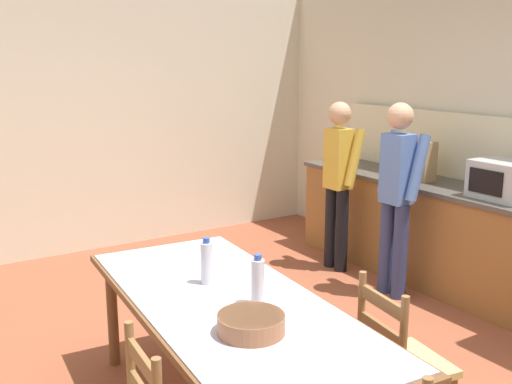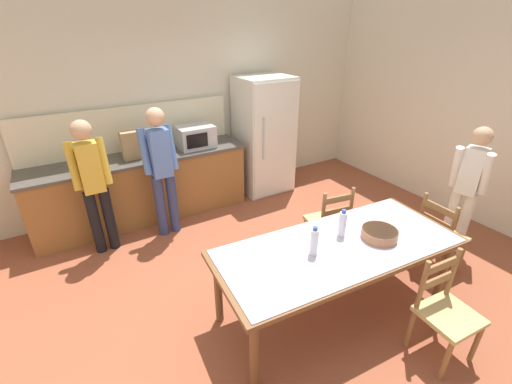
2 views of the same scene
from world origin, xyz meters
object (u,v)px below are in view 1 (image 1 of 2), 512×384
person_at_sink (338,177)px  bottle_off_centre (258,281)px  paper_bag (421,161)px  bottle_near_centre (207,262)px  dining_table (228,313)px  chair_side_far_right (400,363)px  person_at_counter (397,190)px  microwave (507,180)px  serving_bowl (251,322)px

person_at_sink → bottle_off_centre: bearing=-138.8°
paper_bag → bottle_near_centre: (0.85, -2.64, -0.21)m
dining_table → chair_side_far_right: (0.56, 0.72, -0.25)m
dining_table → person_at_sink: bearing=127.8°
paper_bag → chair_side_far_right: (1.68, -1.95, -0.66)m
paper_bag → person_at_counter: 0.58m
bottle_near_centre → chair_side_far_right: size_ratio=0.30×
bottle_off_centre → person_at_counter: (-1.03, 2.05, 0.05)m
microwave → person_at_sink: 1.53m
person_at_sink → person_at_counter: size_ratio=0.97×
bottle_near_centre → bottle_off_centre: bearing=12.3°
person_at_sink → bottle_near_centre: bearing=-146.8°
person_at_sink → microwave: bearing=-70.8°
bottle_near_centre → person_at_sink: size_ratio=0.17×
microwave → person_at_counter: person_at_counter is taller
paper_bag → person_at_sink: (-0.56, -0.49, -0.19)m
dining_table → serving_bowl: 0.42m
person_at_sink → person_at_counter: 0.78m
microwave → bottle_near_centre: 2.66m
dining_table → person_at_sink: person_at_sink is taller
bottle_off_centre → dining_table: bearing=-138.0°
microwave → person_at_counter: bearing=-141.8°
microwave → chair_side_far_right: size_ratio=0.55×
dining_table → serving_bowl: size_ratio=7.18×
paper_bag → bottle_near_centre: bearing=-72.2°
dining_table → serving_bowl: (0.38, -0.10, 0.12)m
paper_bag → serving_bowl: size_ratio=1.12×
bottle_off_centre → person_at_counter: size_ratio=0.16×
dining_table → person_at_sink: size_ratio=1.42×
paper_bag → bottle_off_centre: 2.85m
person_at_counter → bottle_near_centre: bearing=-163.5°
microwave → bottle_off_centre: microwave is taller
chair_side_far_right → bottle_near_centre: bearing=48.6°
microwave → dining_table: bearing=-84.6°
serving_bowl → person_at_sink: 3.08m
serving_bowl → person_at_sink: size_ratio=0.20×
microwave → paper_bag: (-0.88, -0.01, 0.03)m
microwave → person_at_sink: bearing=-160.8°
bottle_near_centre → person_at_counter: person_at_counter is taller
bottle_off_centre → person_at_sink: (-1.81, 2.07, 0.02)m
chair_side_far_right → person_at_counter: 2.11m
bottle_off_centre → bottle_near_centre: bearing=-167.7°
bottle_near_centre → bottle_off_centre: same height
serving_bowl → bottle_off_centre: bearing=141.9°
bottle_off_centre → person_at_counter: 2.29m
chair_side_far_right → person_at_sink: person_at_sink is taller
microwave → dining_table: 2.71m
microwave → serving_bowl: size_ratio=1.56×
paper_bag → dining_table: (1.13, -2.67, -0.41)m
bottle_near_centre → person_at_counter: 2.23m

